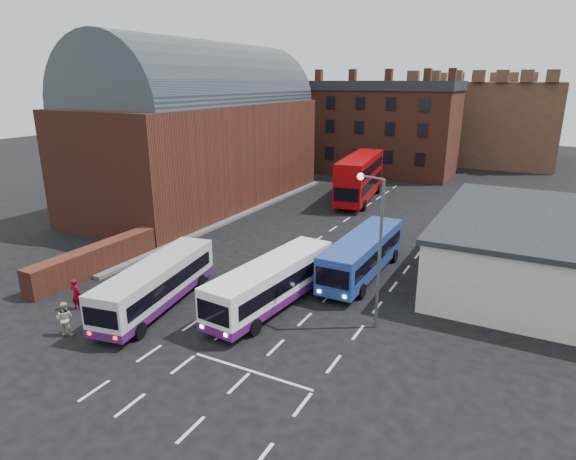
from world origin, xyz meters
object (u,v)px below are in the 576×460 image
at_px(bus_blue, 363,253).
at_px(pedestrian_beige, 65,318).
at_px(bus_white_outbound, 157,282).
at_px(bus_white_inbound, 272,281).
at_px(bus_red_double, 360,177).
at_px(street_lamp, 376,239).
at_px(pedestrian_red, 76,294).

height_order(bus_blue, pedestrian_beige, bus_blue).
xyz_separation_m(bus_white_outbound, bus_white_inbound, (5.67, 3.00, 0.05)).
distance_m(bus_white_outbound, pedestrian_beige, 4.97).
distance_m(bus_white_inbound, bus_red_double, 26.36).
xyz_separation_m(bus_blue, pedestrian_beige, (-10.63, -14.10, -0.73)).
relative_size(bus_white_outbound, bus_white_inbound, 0.98).
xyz_separation_m(bus_red_double, street_lamp, (9.81, -25.54, 2.25)).
distance_m(bus_white_outbound, bus_blue, 12.92).
relative_size(bus_red_double, street_lamp, 1.53).
bearing_deg(bus_blue, pedestrian_beige, 53.48).
height_order(bus_blue, pedestrian_red, bus_blue).
xyz_separation_m(bus_white_outbound, bus_blue, (8.68, 9.57, 0.09)).
distance_m(bus_white_inbound, street_lamp, 6.51).
height_order(street_lamp, pedestrian_red, street_lamp).
relative_size(bus_white_inbound, pedestrian_beige, 5.62).
xyz_separation_m(bus_white_outbound, bus_red_double, (1.51, 29.02, 1.00)).
relative_size(bus_blue, pedestrian_red, 5.63).
xyz_separation_m(bus_red_double, pedestrian_red, (-5.35, -31.33, -1.63)).
bearing_deg(bus_white_outbound, street_lamp, 7.20).
bearing_deg(bus_red_double, pedestrian_red, 72.78).
relative_size(bus_white_inbound, bus_blue, 0.99).
relative_size(pedestrian_red, pedestrian_beige, 1.01).
distance_m(bus_blue, street_lamp, 7.36).
height_order(street_lamp, pedestrian_beige, street_lamp).
height_order(bus_white_inbound, pedestrian_red, bus_white_inbound).
xyz_separation_m(bus_white_inbound, street_lamp, (5.65, 0.47, 3.20)).
height_order(bus_white_outbound, bus_blue, bus_blue).
bearing_deg(bus_red_double, pedestrian_beige, 76.57).
xyz_separation_m(bus_white_outbound, street_lamp, (11.32, 3.47, 3.25)).
bearing_deg(pedestrian_red, bus_blue, -137.63).
bearing_deg(pedestrian_red, bus_white_outbound, -150.10).
xyz_separation_m(bus_white_inbound, bus_red_double, (-4.16, 26.01, 0.95)).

